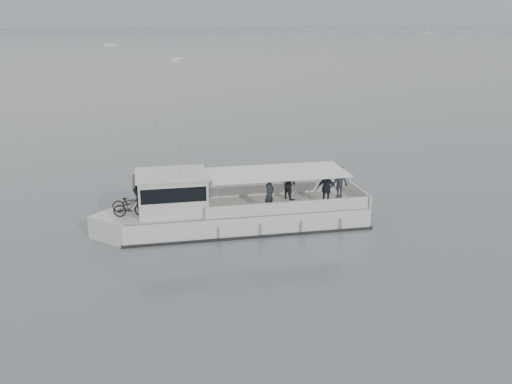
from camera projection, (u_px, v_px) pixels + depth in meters
name	position (u px, v px, depth m)	size (l,w,h in m)	color
ground	(292.00, 248.00, 23.53)	(1400.00, 1400.00, 0.00)	slate
headland	(33.00, 11.00, 517.73)	(1400.00, 90.00, 28.00)	#939EA8
tour_boat	(222.00, 211.00, 25.42)	(12.46, 4.79, 5.19)	silver
moored_fleet	(129.00, 45.00, 186.60)	(369.62, 275.28, 8.34)	silver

